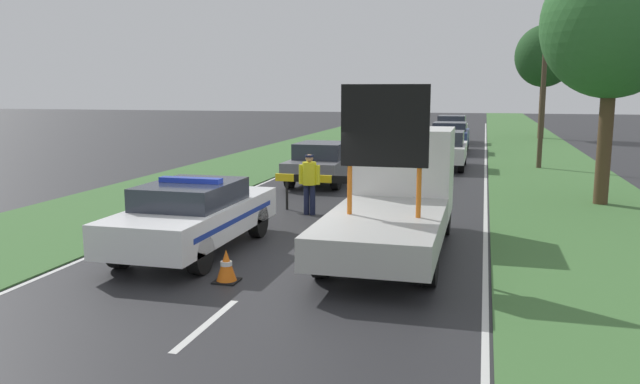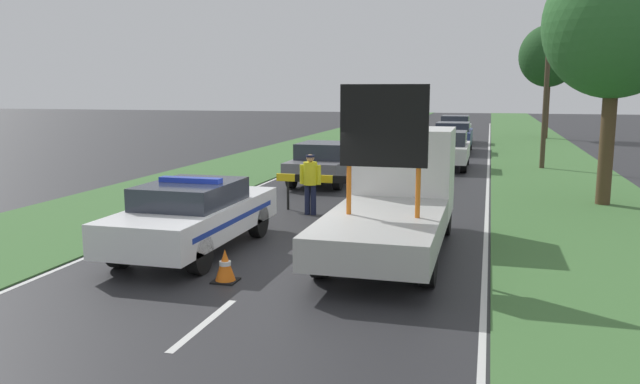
{
  "view_description": "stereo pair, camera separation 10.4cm",
  "coord_description": "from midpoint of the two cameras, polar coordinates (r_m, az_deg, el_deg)",
  "views": [
    {
      "loc": [
        3.66,
        -10.6,
        3.26
      ],
      "look_at": [
        0.32,
        2.08,
        1.1
      ],
      "focal_mm": 35.0,
      "sensor_mm": 36.0,
      "label": 1
    },
    {
      "loc": [
        3.76,
        -10.57,
        3.26
      ],
      "look_at": [
        0.32,
        2.08,
        1.1
      ],
      "focal_mm": 35.0,
      "sensor_mm": 36.0,
      "label": 2
    }
  ],
  "objects": [
    {
      "name": "road_barrier",
      "position": [
        16.68,
        0.92,
        0.96
      ],
      "size": [
        3.17,
        0.08,
        0.99
      ],
      "rotation": [
        0.0,
        0.0,
        0.03
      ],
      "color": "black",
      "rests_on": "ground"
    },
    {
      "name": "utility_pole",
      "position": [
        27.47,
        19.74,
        10.97
      ],
      "size": [
        1.2,
        0.2,
        8.35
      ],
      "color": "#473828",
      "rests_on": "ground"
    },
    {
      "name": "traffic_cone_near_police",
      "position": [
        10.84,
        -8.83,
        -6.7
      ],
      "size": [
        0.41,
        0.41,
        0.57
      ],
      "color": "black",
      "rests_on": "ground"
    },
    {
      "name": "work_truck",
      "position": [
        13.16,
        6.84,
        0.04
      ],
      "size": [
        2.1,
        6.13,
        3.35
      ],
      "rotation": [
        0.0,
        0.0,
        3.09
      ],
      "color": "white",
      "rests_on": "ground"
    },
    {
      "name": "traffic_cone_centre_front",
      "position": [
        15.82,
        8.87,
        -1.43
      ],
      "size": [
        0.48,
        0.48,
        0.67
      ],
      "color": "black",
      "rests_on": "ground"
    },
    {
      "name": "queued_car_suv_grey",
      "position": [
        21.77,
        0.06,
        2.73
      ],
      "size": [
        1.83,
        4.1,
        1.45
      ],
      "rotation": [
        0.0,
        0.0,
        3.14
      ],
      "color": "slate",
      "rests_on": "ground"
    },
    {
      "name": "grass_verge_right",
      "position": [
        30.86,
        19.44,
        2.78
      ],
      "size": [
        4.78,
        120.0,
        0.03
      ],
      "color": "#427038",
      "rests_on": "ground"
    },
    {
      "name": "roadside_tree_near_right",
      "position": [
        19.38,
        25.1,
        13.69
      ],
      "size": [
        3.87,
        3.87,
        7.08
      ],
      "color": "#4C3823",
      "rests_on": "ground"
    },
    {
      "name": "grass_verge_left",
      "position": [
        32.34,
        -3.34,
        3.57
      ],
      "size": [
        4.78,
        120.0,
        0.03
      ],
      "color": "#427038",
      "rests_on": "ground"
    },
    {
      "name": "police_officer",
      "position": [
        16.3,
        -1.16,
        1.21
      ],
      "size": [
        0.57,
        0.36,
        1.6
      ],
      "rotation": [
        0.0,
        0.0,
        3.04
      ],
      "color": "#191E38",
      "rests_on": "ground"
    },
    {
      "name": "queued_car_sedan_silver",
      "position": [
        39.47,
        11.87,
        5.68
      ],
      "size": [
        1.83,
        4.23,
        1.68
      ],
      "rotation": [
        0.0,
        0.0,
        3.14
      ],
      "color": "#B2B2B7",
      "rests_on": "ground"
    },
    {
      "name": "queued_car_van_white",
      "position": [
        26.61,
        11.19,
        3.88
      ],
      "size": [
        1.75,
        4.18,
        1.56
      ],
      "rotation": [
        0.0,
        0.0,
        3.14
      ],
      "color": "silver",
      "rests_on": "ground"
    },
    {
      "name": "ground_plane",
      "position": [
        11.68,
        -4.42,
        -6.88
      ],
      "size": [
        160.0,
        160.0,
        0.0
      ],
      "primitive_type": "plane",
      "color": "#28282B"
    },
    {
      "name": "pedestrian_civilian",
      "position": [
        16.01,
        4.44,
        0.89
      ],
      "size": [
        0.56,
        0.35,
        1.55
      ],
      "rotation": [
        0.0,
        0.0,
        0.24
      ],
      "color": "brown",
      "rests_on": "ground"
    },
    {
      "name": "police_car",
      "position": [
        12.88,
        -11.61,
        -2.02
      ],
      "size": [
        1.85,
        4.85,
        1.53
      ],
      "rotation": [
        0.0,
        0.0,
        -0.02
      ],
      "color": "white",
      "rests_on": "ground"
    },
    {
      "name": "queued_car_hatch_blue",
      "position": [
        33.67,
        11.69,
        5.02
      ],
      "size": [
        1.89,
        4.44,
        1.57
      ],
      "rotation": [
        0.0,
        0.0,
        3.14
      ],
      "color": "navy",
      "rests_on": "ground"
    },
    {
      "name": "lane_markings",
      "position": [
        29.31,
        7.38,
        2.89
      ],
      "size": [
        7.67,
        68.18,
        0.01
      ],
      "color": "silver",
      "rests_on": "ground"
    },
    {
      "name": "roadside_tree_near_left",
      "position": [
        44.64,
        19.81,
        11.58
      ],
      "size": [
        3.87,
        3.87,
        7.49
      ],
      "color": "#4C3823",
      "rests_on": "ground"
    },
    {
      "name": "traffic_cone_near_truck",
      "position": [
        15.8,
        -7.14,
        -1.54
      ],
      "size": [
        0.43,
        0.43,
        0.6
      ],
      "color": "black",
      "rests_on": "ground"
    }
  ]
}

